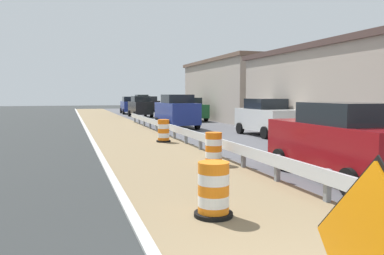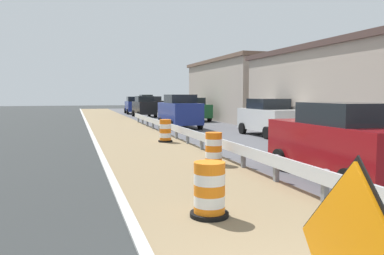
{
  "view_description": "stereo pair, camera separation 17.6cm",
  "coord_description": "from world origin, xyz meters",
  "px_view_note": "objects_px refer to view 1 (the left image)",
  "views": [
    {
      "loc": [
        -2.37,
        -2.8,
        2.25
      ],
      "look_at": [
        1.39,
        8.84,
        1.2
      ],
      "focal_mm": 35.93,
      "sensor_mm": 36.0,
      "label": 1
    },
    {
      "loc": [
        -2.21,
        -2.85,
        2.25
      ],
      "look_at": [
        1.39,
        8.84,
        1.2
      ],
      "focal_mm": 35.93,
      "sensor_mm": 36.0,
      "label": 2
    }
  ],
  "objects_px": {
    "car_distant_c": "(150,104)",
    "car_lead_near_lane": "(177,111)",
    "traffic_barrel_close": "(214,150)",
    "car_lead_far_lane": "(340,141)",
    "traffic_barrel_nearest": "(213,192)",
    "car_mid_far_lane": "(142,102)",
    "car_distant_b": "(140,107)",
    "traffic_barrel_mid": "(164,132)",
    "car_trailing_far_lane": "(131,105)",
    "car_trailing_near_lane": "(189,109)",
    "car_distant_a": "(267,117)"
  },
  "relations": [
    {
      "from": "car_distant_c",
      "to": "car_lead_near_lane",
      "type": "bearing_deg",
      "value": -8.1
    },
    {
      "from": "traffic_barrel_close",
      "to": "car_lead_far_lane",
      "type": "xyz_separation_m",
      "value": [
        2.36,
        -3.14,
        0.56
      ]
    },
    {
      "from": "traffic_barrel_nearest",
      "to": "car_distant_c",
      "type": "distance_m",
      "value": 44.4
    },
    {
      "from": "car_mid_far_lane",
      "to": "car_distant_b",
      "type": "bearing_deg",
      "value": -12.56
    },
    {
      "from": "traffic_barrel_mid",
      "to": "car_mid_far_lane",
      "type": "bearing_deg",
      "value": 81.03
    },
    {
      "from": "traffic_barrel_mid",
      "to": "car_lead_far_lane",
      "type": "xyz_separation_m",
      "value": [
        2.53,
        -9.31,
        0.54
      ]
    },
    {
      "from": "car_trailing_far_lane",
      "to": "car_trailing_near_lane",
      "type": "bearing_deg",
      "value": -165.55
    },
    {
      "from": "car_lead_near_lane",
      "to": "car_trailing_near_lane",
      "type": "xyz_separation_m",
      "value": [
        3.06,
        6.8,
        -0.13
      ]
    },
    {
      "from": "car_lead_far_lane",
      "to": "car_trailing_far_lane",
      "type": "xyz_separation_m",
      "value": [
        0.2,
        36.89,
        -0.01
      ]
    },
    {
      "from": "car_lead_far_lane",
      "to": "car_mid_far_lane",
      "type": "distance_m",
      "value": 47.28
    },
    {
      "from": "car_mid_far_lane",
      "to": "car_trailing_far_lane",
      "type": "xyz_separation_m",
      "value": [
        -3.25,
        -10.26,
        -0.1
      ]
    },
    {
      "from": "car_trailing_far_lane",
      "to": "car_distant_a",
      "type": "bearing_deg",
      "value": -171.0
    },
    {
      "from": "car_trailing_near_lane",
      "to": "car_lead_far_lane",
      "type": "height_order",
      "value": "car_lead_far_lane"
    },
    {
      "from": "traffic_barrel_mid",
      "to": "car_trailing_far_lane",
      "type": "xyz_separation_m",
      "value": [
        2.72,
        27.59,
        0.53
      ]
    },
    {
      "from": "traffic_barrel_nearest",
      "to": "car_distant_a",
      "type": "relative_size",
      "value": 0.24
    },
    {
      "from": "traffic_barrel_nearest",
      "to": "car_lead_near_lane",
      "type": "distance_m",
      "value": 19.05
    },
    {
      "from": "car_lead_near_lane",
      "to": "car_lead_far_lane",
      "type": "bearing_deg",
      "value": 178.37
    },
    {
      "from": "traffic_barrel_nearest",
      "to": "traffic_barrel_close",
      "type": "bearing_deg",
      "value": 68.86
    },
    {
      "from": "traffic_barrel_nearest",
      "to": "car_mid_far_lane",
      "type": "height_order",
      "value": "car_mid_far_lane"
    },
    {
      "from": "car_trailing_near_lane",
      "to": "traffic_barrel_close",
      "type": "bearing_deg",
      "value": -16.87
    },
    {
      "from": "car_distant_a",
      "to": "car_distant_b",
      "type": "xyz_separation_m",
      "value": [
        -3.44,
        19.7,
        0.04
      ]
    },
    {
      "from": "traffic_barrel_mid",
      "to": "car_distant_b",
      "type": "relative_size",
      "value": 0.25
    },
    {
      "from": "car_distant_b",
      "to": "car_distant_c",
      "type": "distance_m",
      "value": 12.23
    },
    {
      "from": "traffic_barrel_mid",
      "to": "car_lead_far_lane",
      "type": "distance_m",
      "value": 9.66
    },
    {
      "from": "traffic_barrel_close",
      "to": "car_distant_a",
      "type": "relative_size",
      "value": 0.24
    },
    {
      "from": "traffic_barrel_mid",
      "to": "car_distant_c",
      "type": "distance_m",
      "value": 33.06
    },
    {
      "from": "traffic_barrel_nearest",
      "to": "traffic_barrel_close",
      "type": "distance_m",
      "value": 5.4
    },
    {
      "from": "car_trailing_far_lane",
      "to": "car_distant_c",
      "type": "height_order",
      "value": "same"
    },
    {
      "from": "traffic_barrel_close",
      "to": "car_distant_a",
      "type": "xyz_separation_m",
      "value": [
        5.91,
        7.22,
        0.55
      ]
    },
    {
      "from": "traffic_barrel_nearest",
      "to": "traffic_barrel_mid",
      "type": "relative_size",
      "value": 0.95
    },
    {
      "from": "car_distant_b",
      "to": "traffic_barrel_nearest",
      "type": "bearing_deg",
      "value": 170.5
    },
    {
      "from": "car_lead_near_lane",
      "to": "car_mid_far_lane",
      "type": "height_order",
      "value": "car_lead_near_lane"
    },
    {
      "from": "traffic_barrel_mid",
      "to": "car_distant_b",
      "type": "bearing_deg",
      "value": 82.77
    },
    {
      "from": "car_mid_far_lane",
      "to": "car_distant_b",
      "type": "distance_m",
      "value": 17.42
    },
    {
      "from": "car_mid_far_lane",
      "to": "car_distant_b",
      "type": "relative_size",
      "value": 1.04
    },
    {
      "from": "car_mid_far_lane",
      "to": "car_distant_c",
      "type": "xyz_separation_m",
      "value": [
        0.03,
        -5.35,
        -0.11
      ]
    },
    {
      "from": "car_lead_near_lane",
      "to": "car_distant_c",
      "type": "height_order",
      "value": "car_lead_near_lane"
    },
    {
      "from": "car_lead_far_lane",
      "to": "car_distant_c",
      "type": "bearing_deg",
      "value": -2.78
    },
    {
      "from": "car_trailing_near_lane",
      "to": "car_mid_far_lane",
      "type": "height_order",
      "value": "car_mid_far_lane"
    },
    {
      "from": "car_distant_b",
      "to": "car_lead_near_lane",
      "type": "bearing_deg",
      "value": 178.6
    },
    {
      "from": "car_mid_far_lane",
      "to": "car_distant_b",
      "type": "xyz_separation_m",
      "value": [
        -3.34,
        -17.1,
        -0.07
      ]
    },
    {
      "from": "car_lead_near_lane",
      "to": "car_trailing_near_lane",
      "type": "distance_m",
      "value": 7.46
    },
    {
      "from": "traffic_barrel_mid",
      "to": "car_distant_a",
      "type": "distance_m",
      "value": 6.19
    },
    {
      "from": "traffic_barrel_nearest",
      "to": "car_trailing_near_lane",
      "type": "xyz_separation_m",
      "value": [
        7.53,
        25.31,
        0.54
      ]
    },
    {
      "from": "car_lead_near_lane",
      "to": "car_distant_a",
      "type": "height_order",
      "value": "car_lead_near_lane"
    },
    {
      "from": "car_lead_near_lane",
      "to": "car_distant_a",
      "type": "bearing_deg",
      "value": -152.65
    },
    {
      "from": "car_distant_b",
      "to": "car_distant_a",
      "type": "bearing_deg",
      "value": -171.72
    },
    {
      "from": "traffic_barrel_close",
      "to": "car_trailing_near_lane",
      "type": "relative_size",
      "value": 0.22
    },
    {
      "from": "car_lead_near_lane",
      "to": "car_distant_a",
      "type": "distance_m",
      "value": 7.11
    },
    {
      "from": "traffic_barrel_mid",
      "to": "car_mid_far_lane",
      "type": "height_order",
      "value": "car_mid_far_lane"
    }
  ]
}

